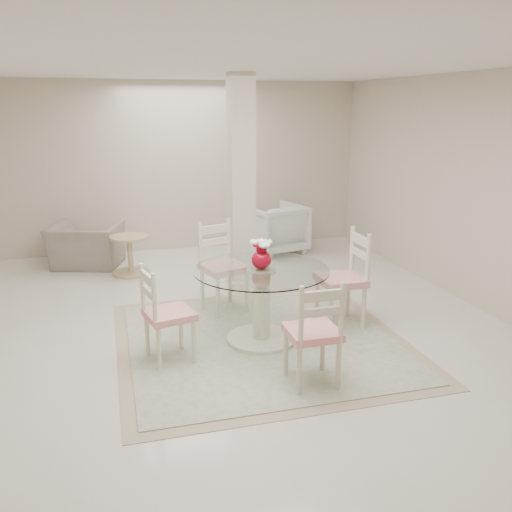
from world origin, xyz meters
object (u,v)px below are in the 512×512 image
object	(u,v)px
column	(241,185)
dining_chair_east	(348,272)
armchair_white	(275,229)
dining_table	(261,305)
red_vase	(262,254)
dining_chair_south	(315,326)
recliner_taupe	(86,245)
dining_chair_north	(221,260)
dining_chair_west	(162,308)
side_table	(130,257)

from	to	relation	value
column	dining_chair_east	bearing A→B (deg)	-63.69
armchair_white	dining_table	bearing A→B (deg)	55.06
red_vase	dining_chair_south	bearing A→B (deg)	-79.90
dining_table	red_vase	size ratio (longest dim) A/B	4.45
recliner_taupe	dining_chair_east	bearing A→B (deg)	149.61
red_vase	dining_chair_north	world-z (taller)	dining_chair_north
column	dining_chair_west	xyz separation A→B (m)	(-1.23, -1.94, -0.81)
dining_chair_west	side_table	world-z (taller)	dining_chair_west
dining_chair_west	side_table	bearing A→B (deg)	-10.26
column	dining_chair_west	bearing A→B (deg)	-122.38
dining_chair_east	recliner_taupe	xyz separation A→B (m)	(-2.77, 3.08, -0.29)
dining_chair_south	armchair_white	size ratio (longest dim) A/B	1.22
column	dining_chair_west	world-z (taller)	column
dining_table	armchair_white	size ratio (longest dim) A/B	1.54
column	armchair_white	bearing A→B (deg)	58.76
dining_chair_east	side_table	world-z (taller)	dining_chair_east
red_vase	dining_chair_west	bearing A→B (deg)	-168.96
red_vase	dining_chair_west	world-z (taller)	red_vase
dining_table	dining_chair_east	bearing A→B (deg)	10.16
dining_chair_north	dining_chair_south	world-z (taller)	dining_chair_north
dining_table	dining_chair_south	size ratio (longest dim) A/B	1.26
dining_chair_east	dining_chair_south	world-z (taller)	dining_chair_east
dining_chair_west	dining_chair_south	xyz separation A→B (m)	(1.18, -0.81, 0.02)
dining_table	dining_chair_east	xyz separation A→B (m)	(1.01, 0.18, 0.22)
dining_table	dining_chair_north	xyz separation A→B (m)	(-0.20, 1.00, 0.21)
dining_table	red_vase	xyz separation A→B (m)	(0.00, -0.00, 0.53)
dining_table	recliner_taupe	world-z (taller)	dining_table
recliner_taupe	armchair_white	xyz separation A→B (m)	(2.92, 0.01, 0.08)
column	dining_chair_south	distance (m)	2.86
dining_chair_west	recliner_taupe	world-z (taller)	dining_chair_west
dining_chair_east	recliner_taupe	size ratio (longest dim) A/B	1.18
red_vase	dining_chair_south	distance (m)	1.08
dining_chair_north	recliner_taupe	size ratio (longest dim) A/B	1.17
side_table	recliner_taupe	bearing A→B (deg)	135.92
dining_table	dining_chair_south	distance (m)	1.03
dining_chair_east	armchair_white	size ratio (longest dim) A/B	1.33
recliner_taupe	side_table	bearing A→B (deg)	153.54
red_vase	dining_chair_east	world-z (taller)	dining_chair_east
dining_chair_west	recliner_taupe	bearing A→B (deg)	-0.99
dining_table	red_vase	bearing A→B (deg)	-18.43
dining_table	dining_chair_south	xyz separation A→B (m)	(0.18, -1.00, 0.17)
column	side_table	bearing A→B (deg)	146.33
dining_table	recliner_taupe	distance (m)	3.70
armchair_white	recliner_taupe	bearing A→B (deg)	-15.30
dining_chair_north	armchair_white	xyz separation A→B (m)	(1.36, 2.26, -0.21)
dining_chair_east	dining_chair_south	distance (m)	1.44
dining_chair_north	side_table	size ratio (longest dim) A/B	2.05
armchair_white	side_table	bearing A→B (deg)	-1.10
dining_chair_north	recliner_taupe	xyz separation A→B (m)	(-1.56, 2.25, -0.29)
dining_chair_south	column	bearing A→B (deg)	-90.89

